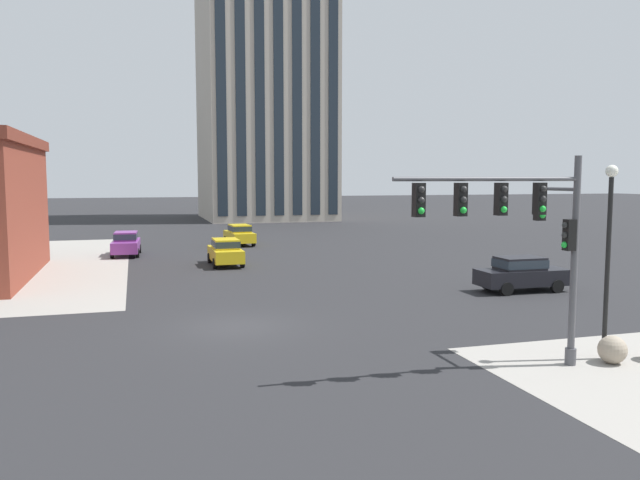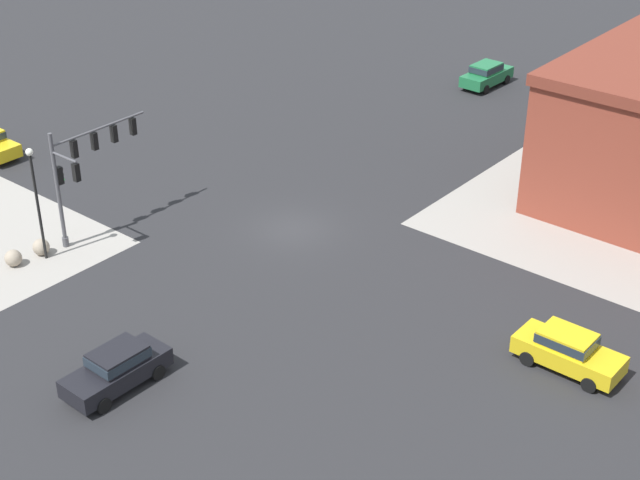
# 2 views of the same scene
# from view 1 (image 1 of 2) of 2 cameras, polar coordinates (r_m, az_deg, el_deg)

# --- Properties ---
(ground_plane) EXTENTS (320.00, 320.00, 0.00)m
(ground_plane) POSITION_cam_1_polar(r_m,az_deg,el_deg) (23.71, -7.51, -7.75)
(ground_plane) COLOR #262628
(traffic_signal_main) EXTENTS (5.85, 2.09, 6.11)m
(traffic_signal_main) POSITION_cam_1_polar(r_m,az_deg,el_deg) (18.80, 18.35, 1.10)
(traffic_signal_main) COLOR #4C4C51
(traffic_signal_main) RESTS_ON ground
(bollard_sphere_curb_a) EXTENTS (0.83, 0.83, 0.83)m
(bollard_sphere_curb_a) POSITION_cam_1_polar(r_m,az_deg,el_deg) (20.75, 24.95, -8.99)
(bollard_sphere_curb_a) COLOR gray
(bollard_sphere_curb_a) RESTS_ON ground
(street_lamp_corner_near) EXTENTS (0.36, 0.36, 5.85)m
(street_lamp_corner_near) POSITION_cam_1_polar(r_m,az_deg,el_deg) (20.61, 24.67, 0.00)
(street_lamp_corner_near) COLOR black
(street_lamp_corner_near) RESTS_ON ground
(car_main_northbound_near) EXTENTS (1.90, 4.40, 1.68)m
(car_main_northbound_near) POSITION_cam_1_polar(r_m,az_deg,el_deg) (39.87, -8.55, -0.97)
(car_main_northbound_near) COLOR gold
(car_main_northbound_near) RESTS_ON ground
(car_main_northbound_far) EXTENTS (4.43, 1.94, 1.68)m
(car_main_northbound_far) POSITION_cam_1_polar(r_m,az_deg,el_deg) (31.93, 17.76, -2.82)
(car_main_northbound_far) COLOR black
(car_main_northbound_far) RESTS_ON ground
(car_main_southbound_far) EXTENTS (2.08, 4.49, 1.68)m
(car_main_southbound_far) POSITION_cam_1_polar(r_m,az_deg,el_deg) (46.44, -17.15, -0.23)
(car_main_southbound_far) COLOR #7A3389
(car_main_southbound_far) RESTS_ON ground
(car_cross_westbound) EXTENTS (2.11, 4.51, 1.68)m
(car_cross_westbound) POSITION_cam_1_polar(r_m,az_deg,el_deg) (51.73, -7.30, 0.55)
(car_cross_westbound) COLOR gold
(car_cross_westbound) RESTS_ON ground
(residential_tower_skyline_right) EXTENTS (16.37, 18.24, 46.33)m
(residential_tower_skyline_right) POSITION_cam_1_polar(r_m,az_deg,el_deg) (87.48, -5.16, 17.31)
(residential_tower_skyline_right) COLOR #B2A899
(residential_tower_skyline_right) RESTS_ON ground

